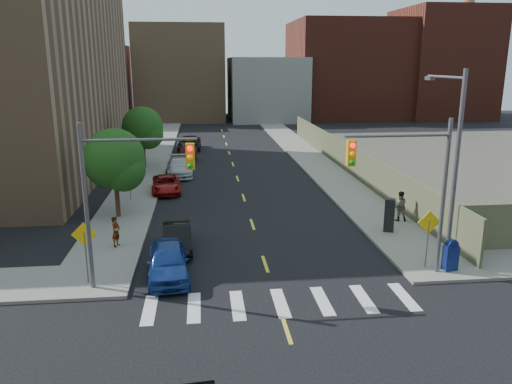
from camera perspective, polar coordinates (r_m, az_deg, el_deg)
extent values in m
plane|color=black|center=(16.82, 4.69, -18.77)|extent=(160.00, 160.00, 0.00)
cube|color=gray|center=(56.25, -11.22, 4.94)|extent=(3.50, 73.00, 0.15)
cube|color=gray|center=(57.02, 4.55, 5.30)|extent=(3.50, 73.00, 0.15)
cube|color=#5B6144|center=(44.31, 10.17, 3.98)|extent=(0.12, 44.00, 2.50)
cube|color=#592319|center=(86.00, -19.54, 11.63)|extent=(14.00, 18.00, 12.00)
cube|color=#8C6B4C|center=(85.85, -8.59, 13.28)|extent=(14.00, 16.00, 15.00)
cube|color=gray|center=(84.58, 1.14, 11.72)|extent=(12.00, 16.00, 10.00)
cube|color=#592319|center=(89.30, 10.19, 13.58)|extent=(18.00, 18.00, 16.00)
cube|color=#592319|center=(93.19, 20.33, 13.58)|extent=(14.00, 16.00, 18.00)
cylinder|color=#8C6B4C|center=(95.13, 22.86, 16.38)|extent=(1.80, 1.80, 28.00)
cylinder|color=#59595E|center=(21.12, -18.81, -1.97)|extent=(0.18, 0.18, 7.00)
cylinder|color=#59595E|center=(20.14, -13.18, 5.83)|extent=(4.50, 0.12, 0.12)
cube|color=#E5A50C|center=(20.11, -7.53, 4.05)|extent=(0.35, 0.30, 1.05)
cylinder|color=#59595E|center=(23.03, 20.61, -0.79)|extent=(0.18, 0.18, 7.00)
cylinder|color=#59595E|center=(21.56, 15.90, 6.21)|extent=(4.50, 0.12, 0.12)
cube|color=#E5A50C|center=(21.02, 10.82, 4.37)|extent=(0.35, 0.30, 1.05)
cylinder|color=#59595E|center=(23.56, 21.82, 1.94)|extent=(0.20, 0.20, 9.00)
cylinder|color=#59595E|center=(24.59, 20.87, 12.18)|extent=(0.12, 3.50, 0.12)
cube|color=#59595E|center=(26.03, 19.25, 12.18)|extent=(0.25, 0.60, 0.18)
cylinder|color=#59595E|center=(22.37, -18.81, -7.28)|extent=(0.06, 0.06, 2.40)
cube|color=yellow|center=(22.00, -19.05, -4.62)|extent=(1.06, 0.04, 1.06)
cylinder|color=#59595E|center=(24.00, 18.95, -5.80)|extent=(0.06, 0.06, 2.40)
cube|color=yellow|center=(23.65, 19.17, -3.30)|extent=(1.06, 0.04, 1.06)
cylinder|color=#59595E|center=(35.07, -14.23, 0.89)|extent=(0.06, 0.06, 2.40)
cube|color=yellow|center=(34.84, -14.35, 2.65)|extent=(1.06, 0.04, 1.06)
cylinder|color=#332114|center=(31.24, -15.57, -0.63)|extent=(0.28, 0.28, 2.64)
sphere|color=#184012|center=(30.72, -15.88, 3.69)|extent=(3.60, 3.60, 3.60)
sphere|color=#184012|center=(30.47, -14.96, 2.51)|extent=(2.64, 2.64, 2.64)
sphere|color=#184012|center=(31.26, -16.43, 3.05)|extent=(2.88, 2.88, 2.88)
cylinder|color=#332114|center=(45.76, -12.68, 4.28)|extent=(0.28, 0.28, 2.64)
sphere|color=#184012|center=(45.41, -12.85, 7.26)|extent=(3.60, 3.60, 3.60)
sphere|color=#184012|center=(45.14, -12.21, 6.48)|extent=(2.64, 2.64, 2.64)
sphere|color=#184012|center=(45.90, -13.26, 6.78)|extent=(2.88, 2.88, 2.88)
imported|color=navy|center=(22.50, -10.05, -7.80)|extent=(2.17, 4.56, 1.50)
imported|color=black|center=(25.63, -9.00, -5.17)|extent=(1.67, 4.04, 1.30)
imported|color=maroon|center=(37.01, -10.22, 0.88)|extent=(2.33, 4.54, 1.23)
imported|color=#B5B8BE|center=(42.39, -8.77, 2.85)|extent=(2.42, 5.20, 1.47)
imported|color=silver|center=(48.37, -7.95, 4.21)|extent=(1.69, 3.80, 1.27)
imported|color=#3D0E0C|center=(47.83, -7.81, 4.16)|extent=(1.79, 4.24, 1.36)
imported|color=black|center=(55.05, -7.64, 5.57)|extent=(2.52, 5.27, 1.45)
cube|color=navy|center=(24.27, 21.33, -7.01)|extent=(0.69, 0.59, 1.13)
cylinder|color=navy|center=(24.07, 21.46, -5.70)|extent=(0.63, 0.41, 0.58)
cube|color=black|center=(28.48, 15.00, -2.57)|extent=(0.68, 0.63, 1.85)
imported|color=gray|center=(26.32, -15.72, -4.39)|extent=(0.54, 0.66, 1.55)
imported|color=gray|center=(30.55, 16.11, -1.55)|extent=(0.93, 0.76, 1.79)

